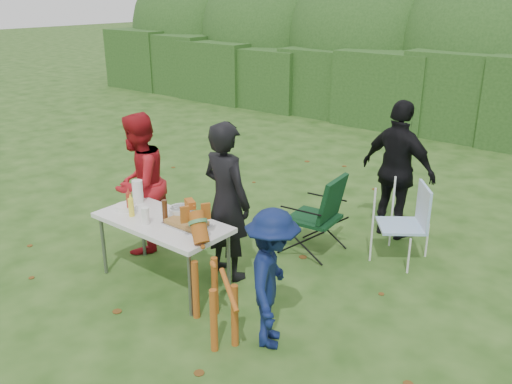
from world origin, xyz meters
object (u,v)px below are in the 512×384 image
Objects in this scene: person_cook at (226,201)px; ketchup_bottle at (129,202)px; person_black_puffy at (398,171)px; lawn_chair at (401,223)px; folding_table at (162,225)px; beer_bottle at (165,211)px; person_red_jacket at (139,184)px; dog at (214,281)px; mustard_bottle at (131,207)px; camping_chair at (314,213)px; child at (272,279)px; paper_towel_roll at (138,191)px.

ketchup_bottle is at bearing 42.92° from person_cook.
person_black_puffy reaches higher than lawn_chair.
folding_table is 0.18m from beer_bottle.
person_red_jacket is (-1.24, -0.17, -0.03)m from person_cook.
ketchup_bottle is at bearing 7.96° from lawn_chair.
dog is at bearing -17.10° from folding_table.
person_black_puffy reaches higher than person_red_jacket.
dog is 1.41m from mustard_bottle.
person_cook reaches higher than lawn_chair.
ketchup_bottle is 0.92× the size of beer_bottle.
camping_chair is 4.20× the size of beer_bottle.
person_black_puffy is (0.99, 2.11, 0.01)m from person_cook.
person_red_jacket is 0.98m from beer_bottle.
dog is 1.96m from camping_chair.
dog is at bearing 36.89° from lawn_chair.
folding_table is 6.82× the size of ketchup_bottle.
child is at bearing 155.07° from person_cook.
dog reaches higher than folding_table.
child is 1.28× the size of camping_chair.
mustard_bottle is at bearing 20.60° from dog.
paper_towel_roll is (-1.00, -0.39, -0.01)m from person_cook.
ketchup_bottle is at bearing -58.38° from paper_towel_roll.
person_red_jacket reaches higher than lawn_chair.
ketchup_bottle is at bearing -172.85° from beer_bottle.
lawn_chair reaches higher than folding_table.
dog is 2.53m from lawn_chair.
camping_chair is (0.44, 1.06, -0.37)m from person_cook.
person_red_jacket is at bearing 13.80° from person_cook.
folding_table is 1.85m from camping_chair.
folding_table is 0.95m from person_red_jacket.
paper_towel_roll is (-0.59, 0.18, 0.18)m from folding_table.
lawn_chair is (0.35, -0.57, -0.42)m from person_black_puffy.
child is at bearing -8.05° from paper_towel_roll.
paper_towel_roll is (-0.26, 0.31, 0.03)m from mustard_bottle.
paper_towel_roll reaches higher than ketchup_bottle.
person_red_jacket reaches higher than mustard_bottle.
paper_towel_roll is at bearing 164.53° from beer_bottle.
camping_chair is (0.84, 1.63, -0.18)m from folding_table.
ketchup_bottle reaches higher than mustard_bottle.
mustard_bottle is (-1.88, -0.00, 0.19)m from child.
lawn_chair is 4.26× the size of ketchup_bottle.
person_black_puffy is 1.89× the size of lawn_chair.
mustard_bottle is at bearing -159.39° from folding_table.
person_cook is 1.07m from paper_towel_roll.
person_red_jacket is 2.03m from dog.
person_black_puffy is 0.79m from lawn_chair.
dog is at bearing 93.20° from person_black_puffy.
paper_towel_roll is (-0.65, 0.18, 0.01)m from beer_bottle.
lawn_chair is (1.74, 2.11, -0.22)m from folding_table.
lawn_chair is at bearing -158.17° from camping_chair.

